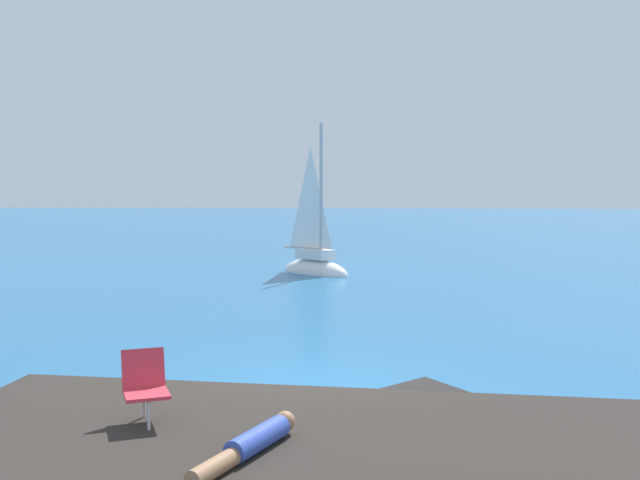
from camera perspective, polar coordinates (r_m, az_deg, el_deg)
The scene contains 7 objects.
ground_plane at distance 11.98m, azimuth -0.88°, elevation -11.40°, with size 160.00×160.00×0.00m, color #236093.
shore_ledge at distance 8.33m, azimuth -1.88°, elevation -16.60°, with size 8.37×3.79×0.57m, color #2D2823.
boulder_seaward at distance 10.83m, azimuth -10.30°, elevation -13.22°, with size 0.76×0.61×0.42m, color #29241F.
boulder_inland at distance 10.41m, azimuth 6.94°, elevation -13.91°, with size 1.42×1.14×0.78m, color #272423.
sailboat_near at distance 26.50m, azimuth -0.39°, elevation -1.91°, with size 2.99×2.84×5.86m.
person_sunbather at distance 7.66m, azimuth -5.34°, elevation -15.34°, with size 0.87×1.65×0.25m.
beach_chair at distance 8.75m, azimuth -13.34°, elevation -10.66°, with size 0.67×0.73×0.80m.
Camera 1 is at (0.76, -11.49, 3.28)m, focal length 41.53 mm.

